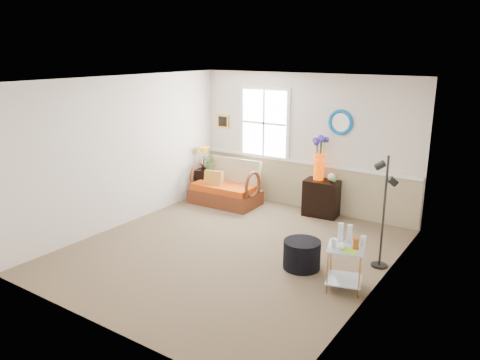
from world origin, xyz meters
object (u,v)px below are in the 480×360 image
Objects in this scene: side_table at (345,268)px; ottoman at (302,254)px; cabinet at (321,198)px; loveseat at (225,183)px; floor_lamp at (384,213)px; lamp_stand at (205,183)px.

side_table is 1.11× the size of ottoman.
ottoman is at bearing 161.78° from side_table.
cabinet is 1.16× the size of side_table.
loveseat reaches higher than ottoman.
floor_lamp is (0.18, 0.91, 0.52)m from side_table.
ottoman is at bearing -147.45° from floor_lamp.
floor_lamp is 1.29m from ottoman.
ottoman is (-0.91, -0.67, -0.61)m from floor_lamp.
loveseat is 3.68m from floor_lamp.
cabinet reaches higher than ottoman.
floor_lamp is 3.08× the size of ottoman.
side_table is 1.07m from floor_lamp.
lamp_stand is 2.54m from cabinet.
cabinet reaches higher than lamp_stand.
side_table is (3.32, -1.97, -0.15)m from loveseat.
loveseat reaches higher than cabinet.
lamp_stand is 1.12× the size of ottoman.
loveseat is at bearing 159.24° from floor_lamp.
floor_lamp is at bearing 79.09° from side_table.
floor_lamp is at bearing 36.43° from ottoman.
lamp_stand is at bearing -178.98° from cabinet.
side_table is at bearing -28.19° from lamp_stand.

